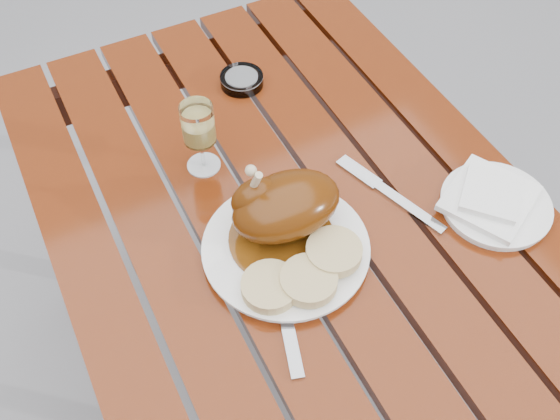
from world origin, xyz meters
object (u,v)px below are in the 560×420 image
(table, at_px, (295,321))
(side_plate, at_px, (496,205))
(dinner_plate, at_px, (286,249))
(ashtray, at_px, (242,80))
(wine_glass, at_px, (200,138))

(table, height_order, side_plate, side_plate)
(dinner_plate, relative_size, ashtray, 3.11)
(side_plate, bearing_deg, dinner_plate, 167.23)
(wine_glass, bearing_deg, table, -61.16)
(dinner_plate, bearing_deg, side_plate, -12.77)
(dinner_plate, xyz_separation_m, side_plate, (0.36, -0.08, -0.00))
(table, bearing_deg, dinner_plate, -135.63)
(ashtray, bearing_deg, dinner_plate, -104.99)
(table, distance_m, wine_glass, 0.49)
(wine_glass, relative_size, ashtray, 1.63)
(dinner_plate, distance_m, ashtray, 0.42)
(table, bearing_deg, wine_glass, 118.84)
(side_plate, distance_m, ashtray, 0.55)
(side_plate, bearing_deg, table, 156.40)
(dinner_plate, distance_m, side_plate, 0.37)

